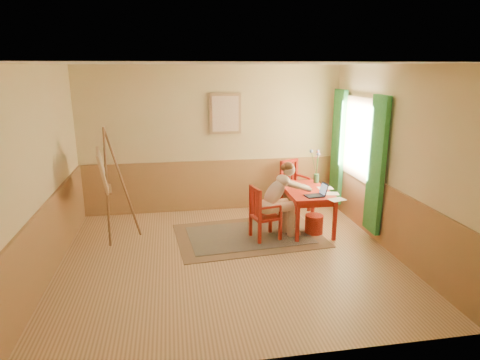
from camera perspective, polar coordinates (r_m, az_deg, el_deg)
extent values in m
cube|color=tan|center=(6.29, -1.43, -10.78)|extent=(5.00, 4.50, 0.02)
cube|color=white|center=(5.65, -1.63, 15.84)|extent=(5.00, 4.50, 0.02)
cube|color=#DFC388|center=(8.01, -3.83, 5.54)|extent=(5.00, 0.02, 2.80)
cube|color=#DFC388|center=(3.69, 3.50, -6.34)|extent=(5.00, 0.02, 2.80)
cube|color=#DFC388|center=(6.01, -25.95, 0.68)|extent=(0.02, 4.50, 2.80)
cube|color=#DFC388|center=(6.64, 20.48, 2.54)|extent=(0.02, 4.50, 2.80)
cube|color=#A77848|center=(8.18, -3.70, -0.72)|extent=(5.00, 0.04, 1.00)
cube|color=#A77848|center=(6.26, -24.73, -7.29)|extent=(0.04, 4.50, 1.00)
cube|color=#A77848|center=(6.86, 19.56, -4.81)|extent=(0.04, 4.50, 1.00)
cube|color=white|center=(7.54, 16.21, 5.51)|extent=(0.02, 1.00, 1.30)
cube|color=tan|center=(7.54, 16.07, 5.51)|extent=(0.03, 1.12, 1.42)
cube|color=green|center=(6.89, 18.27, 1.90)|extent=(0.08, 0.45, 2.20)
cube|color=green|center=(8.27, 13.31, 4.41)|extent=(0.08, 0.45, 2.20)
cube|color=tan|center=(7.92, -2.04, 9.10)|extent=(0.60, 0.04, 0.76)
cube|color=beige|center=(7.90, -2.01, 9.08)|extent=(0.50, 0.02, 0.66)
cube|color=#8C7251|center=(7.05, 1.24, -7.64)|extent=(2.53, 1.80, 0.01)
cube|color=black|center=(7.05, 1.25, -7.58)|extent=(2.10, 1.37, 0.01)
cube|color=red|center=(7.21, 9.19, -1.45)|extent=(0.74, 1.21, 0.04)
cube|color=red|center=(7.23, 9.16, -1.99)|extent=(0.64, 1.11, 0.10)
cube|color=red|center=(6.74, 7.93, -5.85)|extent=(0.06, 0.06, 0.68)
cube|color=red|center=(6.94, 12.91, -5.48)|extent=(0.06, 0.06, 0.68)
cube|color=red|center=(7.74, 5.63, -2.95)|extent=(0.06, 0.06, 0.68)
cube|color=red|center=(7.91, 10.03, -2.70)|extent=(0.06, 0.06, 0.68)
cube|color=red|center=(6.82, 3.51, -5.07)|extent=(0.50, 0.48, 0.04)
cube|color=red|center=(6.67, 2.71, -7.41)|extent=(0.05, 0.05, 0.37)
cube|color=red|center=(6.82, 5.55, -6.92)|extent=(0.05, 0.05, 0.37)
cube|color=red|center=(6.96, 1.46, -6.38)|extent=(0.05, 0.05, 0.37)
cube|color=red|center=(7.11, 4.20, -5.94)|extent=(0.05, 0.05, 0.37)
cube|color=red|center=(6.50, 2.76, -3.57)|extent=(0.05, 0.05, 0.50)
cube|color=red|center=(6.80, 1.49, -2.68)|extent=(0.05, 0.05, 0.50)
cube|color=red|center=(6.58, 2.13, -1.28)|extent=(0.13, 0.40, 0.05)
cube|color=red|center=(6.58, 2.44, -3.46)|extent=(0.04, 0.05, 0.41)
cube|color=red|center=(6.65, 2.11, -3.23)|extent=(0.04, 0.05, 0.41)
cube|color=red|center=(6.73, 1.79, -3.00)|extent=(0.04, 0.05, 0.41)
cube|color=red|center=(6.59, 4.22, -3.77)|extent=(0.37, 0.12, 0.03)
cube|color=red|center=(6.70, 5.55, -4.37)|extent=(0.04, 0.04, 0.20)
cube|color=red|center=(6.89, 2.89, -2.89)|extent=(0.37, 0.12, 0.03)
cube|color=red|center=(7.00, 4.19, -3.48)|extent=(0.04, 0.04, 0.20)
cube|color=red|center=(8.21, 7.61, -1.33)|extent=(0.59, 0.60, 0.04)
cube|color=red|center=(8.30, 5.62, -2.69)|extent=(0.07, 0.07, 0.40)
cube|color=red|center=(8.01, 7.48, -3.42)|extent=(0.07, 0.07, 0.40)
cube|color=red|center=(8.54, 7.62, -2.23)|extent=(0.07, 0.07, 0.40)
cube|color=red|center=(8.26, 9.49, -2.92)|extent=(0.07, 0.07, 0.40)
cube|color=red|center=(8.16, 5.72, 0.77)|extent=(0.07, 0.07, 0.55)
cube|color=red|center=(8.40, 7.75, 1.14)|extent=(0.07, 0.07, 0.55)
cube|color=red|center=(8.22, 6.80, 2.60)|extent=(0.42, 0.23, 0.06)
cube|color=red|center=(8.22, 6.22, 0.77)|extent=(0.05, 0.05, 0.45)
cube|color=red|center=(8.28, 6.74, 0.86)|extent=(0.05, 0.05, 0.45)
cube|color=red|center=(8.35, 7.26, 0.96)|extent=(0.05, 0.05, 0.45)
cube|color=red|center=(8.02, 6.63, 0.09)|extent=(0.20, 0.39, 0.03)
cube|color=red|center=(7.91, 7.52, -0.97)|extent=(0.05, 0.05, 0.22)
cube|color=red|center=(8.27, 8.67, 0.49)|extent=(0.20, 0.39, 0.03)
cube|color=red|center=(8.16, 9.55, -0.54)|extent=(0.05, 0.05, 0.22)
ellipsoid|color=beige|center=(6.74, 3.60, -3.71)|extent=(0.36, 0.41, 0.23)
cylinder|color=beige|center=(6.76, 5.55, -3.79)|extent=(0.47, 0.26, 0.16)
cylinder|color=beige|center=(6.91, 4.84, -3.34)|extent=(0.47, 0.26, 0.16)
cylinder|color=beige|center=(6.95, 7.04, -5.62)|extent=(0.14, 0.14, 0.51)
cylinder|color=beige|center=(7.10, 6.32, -5.15)|extent=(0.14, 0.14, 0.51)
cube|color=beige|center=(7.07, 7.43, -7.43)|extent=(0.23, 0.14, 0.07)
cube|color=beige|center=(7.22, 6.71, -6.93)|extent=(0.23, 0.14, 0.07)
ellipsoid|color=beige|center=(6.74, 4.77, -1.74)|extent=(0.54, 0.40, 0.53)
ellipsoid|color=beige|center=(6.75, 5.94, -0.03)|extent=(0.27, 0.34, 0.18)
sphere|color=beige|center=(6.76, 6.77, 1.41)|extent=(0.24, 0.24, 0.20)
ellipsoid|color=brown|center=(6.74, 6.63, 1.87)|extent=(0.23, 0.24, 0.14)
sphere|color=brown|center=(6.70, 6.03, 1.73)|extent=(0.13, 0.13, 0.11)
cylinder|color=beige|center=(6.69, 7.25, -0.71)|extent=(0.23, 0.12, 0.15)
cylinder|color=beige|center=(6.84, 8.79, -1.13)|extent=(0.30, 0.20, 0.17)
sphere|color=beige|center=(6.74, 7.99, -0.91)|extent=(0.11, 0.11, 0.09)
sphere|color=beige|center=(6.95, 9.57, -1.34)|extent=(0.09, 0.09, 0.07)
cylinder|color=beige|center=(6.94, 6.04, -0.08)|extent=(0.24, 0.16, 0.15)
cylinder|color=beige|center=(7.05, 7.72, -0.59)|extent=(0.30, 0.08, 0.17)
sphere|color=beige|center=(7.00, 6.68, -0.24)|extent=(0.11, 0.11, 0.09)
sphere|color=beige|center=(7.11, 8.74, -0.93)|extent=(0.09, 0.09, 0.07)
cube|color=#1E2338|center=(6.85, 10.18, -2.16)|extent=(0.32, 0.25, 0.02)
cube|color=#2D3342|center=(6.85, 10.18, -2.13)|extent=(0.27, 0.20, 0.00)
cube|color=#1E2338|center=(6.90, 11.48, -1.20)|extent=(0.09, 0.22, 0.20)
cube|color=#99BFF2|center=(6.89, 11.40, -1.24)|extent=(0.07, 0.18, 0.16)
cube|color=white|center=(6.75, 13.22, -2.64)|extent=(0.30, 0.25, 0.00)
cube|color=white|center=(7.34, 11.65, -1.09)|extent=(0.27, 0.20, 0.00)
cube|color=white|center=(7.36, 8.44, -0.89)|extent=(0.31, 0.27, 0.00)
cube|color=white|center=(7.05, 12.40, -1.83)|extent=(0.29, 0.23, 0.00)
cylinder|color=#3F724C|center=(7.64, 10.45, 0.22)|extent=(0.12, 0.12, 0.16)
cylinder|color=#3F7233|center=(7.61, 10.13, 2.30)|extent=(0.09, 0.12, 0.43)
sphere|color=#728CD8|center=(7.60, 9.79, 3.95)|extent=(0.08, 0.08, 0.06)
cylinder|color=#3F7233|center=(7.52, 10.56, 2.22)|extent=(0.04, 0.10, 0.45)
sphere|color=pink|center=(7.43, 10.64, 3.82)|extent=(0.05, 0.05, 0.04)
cylinder|color=#3F7233|center=(7.60, 10.52, 1.90)|extent=(0.02, 0.05, 0.33)
sphere|color=pink|center=(7.59, 10.57, 3.15)|extent=(0.06, 0.06, 0.05)
cylinder|color=#3F7233|center=(7.51, 10.59, 2.06)|extent=(0.05, 0.14, 0.42)
sphere|color=#728CD8|center=(7.40, 10.71, 3.51)|extent=(0.07, 0.07, 0.06)
cylinder|color=#3F7233|center=(7.63, 10.64, 2.09)|extent=(0.07, 0.11, 0.37)
sphere|color=pink|center=(7.65, 10.80, 3.53)|extent=(0.06, 0.06, 0.05)
cylinder|color=#3F7233|center=(7.61, 10.59, 2.08)|extent=(0.05, 0.06, 0.38)
sphere|color=pink|center=(7.60, 10.71, 3.51)|extent=(0.06, 0.06, 0.05)
cylinder|color=#3F7233|center=(7.63, 10.58, 2.31)|extent=(0.06, 0.12, 0.43)
sphere|color=#728CD8|center=(7.64, 10.69, 3.96)|extent=(0.06, 0.06, 0.05)
cylinder|color=red|center=(7.21, 10.16, -6.02)|extent=(0.36, 0.36, 0.33)
cylinder|color=brown|center=(6.83, -17.85, -0.97)|extent=(0.04, 0.34, 1.86)
cylinder|color=brown|center=(7.13, -17.91, -0.32)|extent=(0.14, 0.33, 1.86)
cylinder|color=brown|center=(6.98, -15.83, -0.46)|extent=(0.49, 0.11, 1.86)
cylinder|color=brown|center=(7.00, -18.03, -1.25)|extent=(0.11, 0.52, 0.03)
cube|color=brown|center=(7.00, -17.54, -1.20)|extent=(0.15, 0.56, 0.03)
cube|color=tan|center=(6.92, -18.45, 1.33)|extent=(0.27, 0.83, 0.62)
cube|color=beige|center=(6.92, -18.29, 1.34)|extent=(0.22, 0.75, 0.53)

